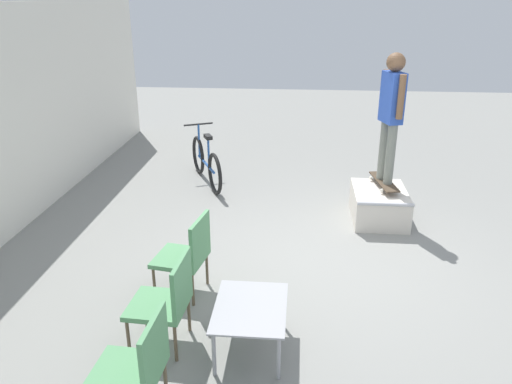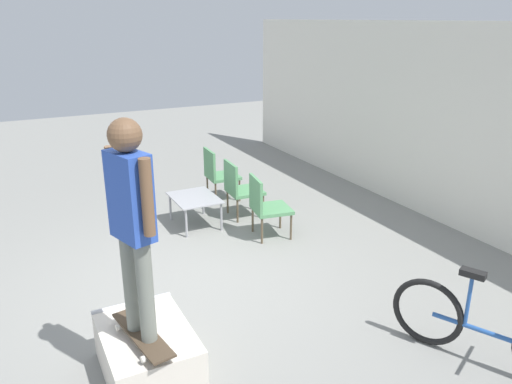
# 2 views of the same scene
# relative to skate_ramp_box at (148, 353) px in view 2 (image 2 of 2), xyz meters

# --- Properties ---
(ground_plane) EXTENTS (24.00, 24.00, 0.00)m
(ground_plane) POSITION_rel_skate_ramp_box_xyz_m (-1.37, 0.85, -0.22)
(ground_plane) COLOR gray
(house_wall_back) EXTENTS (12.00, 0.06, 3.00)m
(house_wall_back) POSITION_rel_skate_ramp_box_xyz_m (-1.37, 5.06, 1.28)
(house_wall_back) COLOR white
(house_wall_back) RESTS_ON ground_plane
(skate_ramp_box) EXTENTS (1.04, 0.76, 0.47)m
(skate_ramp_box) POSITION_rel_skate_ramp_box_xyz_m (0.00, 0.00, 0.00)
(skate_ramp_box) COLOR silver
(skate_ramp_box) RESTS_ON ground_plane
(skateboard_on_ramp) EXTENTS (0.87, 0.35, 0.07)m
(skateboard_on_ramp) POSITION_rel_skate_ramp_box_xyz_m (0.15, -0.06, 0.31)
(skateboard_on_ramp) COLOR #473828
(skateboard_on_ramp) RESTS_ON skate_ramp_box
(person_skater) EXTENTS (0.55, 0.30, 1.82)m
(person_skater) POSITION_rel_skate_ramp_box_xyz_m (0.15, -0.06, 1.40)
(person_skater) COLOR gray
(person_skater) RESTS_ON skateboard_on_ramp
(coffee_table) EXTENTS (0.85, 0.65, 0.46)m
(coffee_table) POSITION_rel_skate_ramp_box_xyz_m (-3.04, 1.58, 0.18)
(coffee_table) COLOR #9E9EA3
(coffee_table) RESTS_ON ground_plane
(patio_chair_left) EXTENTS (0.55, 0.55, 0.91)m
(patio_chair_left) POSITION_rel_skate_ramp_box_xyz_m (-3.93, 2.34, 0.28)
(patio_chair_left) COLOR brown
(patio_chair_left) RESTS_ON ground_plane
(patio_chair_center) EXTENTS (0.55, 0.55, 0.91)m
(patio_chair_center) POSITION_rel_skate_ramp_box_xyz_m (-3.04, 2.34, 0.28)
(patio_chair_center) COLOR brown
(patio_chair_center) RESTS_ON ground_plane
(patio_chair_right) EXTENTS (0.60, 0.60, 0.91)m
(patio_chair_right) POSITION_rel_skate_ramp_box_xyz_m (-2.17, 2.34, 0.28)
(patio_chair_right) COLOR brown
(patio_chair_right) RESTS_ON ground_plane
(bicycle) EXTENTS (1.64, 0.84, 0.96)m
(bicycle) POSITION_rel_skate_ramp_box_xyz_m (1.28, 2.79, 0.14)
(bicycle) COLOR black
(bicycle) RESTS_ON ground_plane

